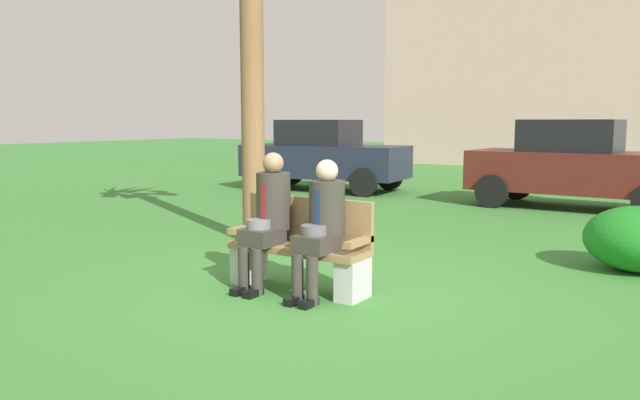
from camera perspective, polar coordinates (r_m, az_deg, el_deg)
ground_plane at (r=6.26m, az=-0.25°, el=-8.09°), size 80.00×80.00×0.00m
park_bench at (r=6.17m, az=-1.73°, el=-4.49°), size 1.43×0.44×0.90m
seated_man_left at (r=6.19m, az=-4.75°, el=-1.24°), size 0.34×0.72×1.34m
seated_man_right at (r=5.84m, az=0.14°, el=-1.97°), size 0.34×0.72×1.29m
shrub_near_bench at (r=7.74m, az=27.03°, el=-3.18°), size 1.16×1.06×0.72m
parked_car_near at (r=14.99m, az=0.28°, el=4.09°), size 4.01×1.97×1.68m
parked_car_far at (r=12.76m, az=22.26°, el=3.01°), size 3.96×1.82×1.68m
building_backdrop at (r=26.83m, az=19.38°, el=12.53°), size 10.82×6.97×8.61m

